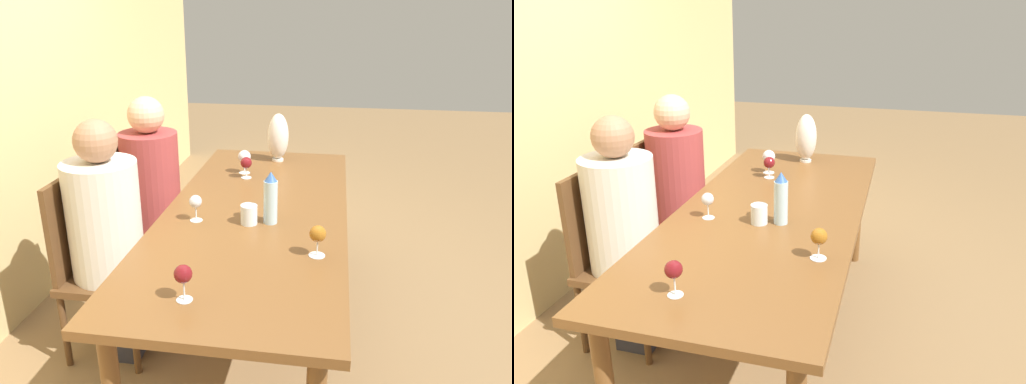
# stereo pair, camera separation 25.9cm
# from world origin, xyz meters

# --- Properties ---
(ground_plane) EXTENTS (14.00, 14.00, 0.00)m
(ground_plane) POSITION_xyz_m (0.00, 0.00, 0.00)
(ground_plane) COLOR olive
(dining_table) EXTENTS (2.25, 0.95, 0.77)m
(dining_table) POSITION_xyz_m (0.00, 0.00, 0.70)
(dining_table) COLOR brown
(dining_table) RESTS_ON ground_plane
(water_bottle) EXTENTS (0.07, 0.07, 0.27)m
(water_bottle) POSITION_xyz_m (-0.14, -0.10, 0.90)
(water_bottle) COLOR #ADCCD6
(water_bottle) RESTS_ON dining_table
(water_tumbler) EXTENTS (0.08, 0.08, 0.10)m
(water_tumbler) POSITION_xyz_m (-0.17, 0.01, 0.82)
(water_tumbler) COLOR silver
(water_tumbler) RESTS_ON dining_table
(vase) EXTENTS (0.14, 0.14, 0.33)m
(vase) POSITION_xyz_m (0.91, -0.01, 0.94)
(vase) COLOR silver
(vase) RESTS_ON dining_table
(wine_glass_0) EXTENTS (0.07, 0.07, 0.14)m
(wine_glass_0) POSITION_xyz_m (-0.46, -0.34, 0.87)
(wine_glass_0) COLOR silver
(wine_glass_0) RESTS_ON dining_table
(wine_glass_1) EXTENTS (0.07, 0.07, 0.13)m
(wine_glass_1) POSITION_xyz_m (0.51, 0.14, 0.87)
(wine_glass_1) COLOR silver
(wine_glass_1) RESTS_ON dining_table
(wine_glass_2) EXTENTS (0.08, 0.08, 0.15)m
(wine_glass_2) POSITION_xyz_m (0.61, 0.17, 0.88)
(wine_glass_2) COLOR silver
(wine_glass_2) RESTS_ON dining_table
(wine_glass_3) EXTENTS (0.07, 0.07, 0.14)m
(wine_glass_3) POSITION_xyz_m (-0.88, 0.12, 0.88)
(wine_glass_3) COLOR silver
(wine_glass_3) RESTS_ON dining_table
(wine_glass_4) EXTENTS (0.06, 0.06, 0.13)m
(wine_glass_4) POSITION_xyz_m (-0.18, 0.27, 0.87)
(wine_glass_4) COLOR silver
(wine_glass_4) RESTS_ON dining_table
(chair_near) EXTENTS (0.44, 0.44, 0.98)m
(chair_near) POSITION_xyz_m (-0.23, 0.81, 0.52)
(chair_near) COLOR brown
(chair_near) RESTS_ON ground_plane
(chair_far) EXTENTS (0.44, 0.44, 0.98)m
(chair_far) POSITION_xyz_m (0.43, 0.81, 0.52)
(chair_far) COLOR brown
(chair_far) RESTS_ON ground_plane
(person_near) EXTENTS (0.37, 0.37, 1.28)m
(person_near) POSITION_xyz_m (-0.23, 0.72, 0.68)
(person_near) COLOR #2D2D38
(person_near) RESTS_ON ground_plane
(person_far) EXTENTS (0.36, 0.36, 1.28)m
(person_far) POSITION_xyz_m (0.43, 0.72, 0.68)
(person_far) COLOR #2D2D38
(person_far) RESTS_ON ground_plane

